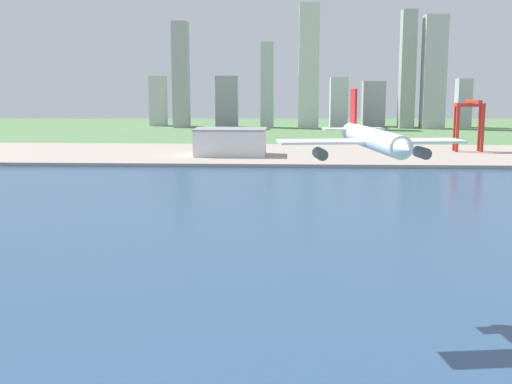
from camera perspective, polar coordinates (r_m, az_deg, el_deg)
name	(u,v)px	position (r m, az deg, el deg)	size (l,w,h in m)	color
ground_plane	(312,201)	(306.88, 4.89, -0.82)	(2400.00, 2400.00, 0.00)	#557E4C
water_bay	(318,230)	(248.10, 5.37, -3.28)	(840.00, 360.00, 0.15)	#2D4C70
industrial_pier	(304,155)	(494.78, 4.14, 3.25)	(840.00, 140.00, 2.50)	#A6978B
airplane_landing	(374,140)	(138.95, 10.12, 4.46)	(39.81, 43.81, 14.43)	white
port_crane_red	(470,115)	(525.21, 17.99, 6.35)	(21.04, 37.06, 39.40)	#B72D23
warehouse_main	(231,142)	(477.36, -2.22, 4.36)	(51.40, 33.82, 19.34)	white
distant_skyline	(324,83)	(810.90, 5.85, 9.38)	(395.85, 58.11, 145.90)	#B0AFB3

